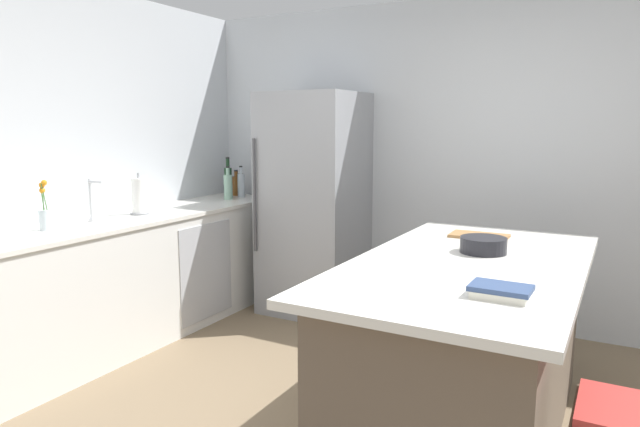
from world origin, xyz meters
TOP-DOWN VIEW (x-y plane):
  - wall_rear at (0.00, 2.25)m, footprint 6.00×0.10m
  - wall_left at (-2.45, 0.00)m, footprint 0.10×6.00m
  - counter_run_left at (-2.08, 0.71)m, footprint 0.68×2.81m
  - kitchen_island at (0.45, 0.47)m, footprint 1.07×2.02m
  - refrigerator at (-1.22, 1.84)m, footprint 0.78×0.75m
  - sink_faucet at (-2.12, 0.32)m, footprint 0.15×0.05m
  - flower_vase at (-2.11, -0.05)m, footprint 0.07×0.07m
  - paper_towel_roll at (-2.09, 0.71)m, footprint 0.14×0.14m
  - whiskey_bottle at (-2.16, 1.99)m, footprint 0.09×0.09m
  - soda_bottle at (-2.03, 1.90)m, footprint 0.07×0.07m
  - wine_bottle at (-2.11, 1.81)m, footprint 0.07×0.07m
  - gin_bottle at (-2.04, 1.72)m, footprint 0.08×0.08m
  - cookbook_stack at (0.71, -0.07)m, footprint 0.24×0.16m
  - mixing_bowl at (0.47, 0.70)m, footprint 0.24×0.24m
  - cutting_board at (0.35, 1.11)m, footprint 0.34×0.20m

SIDE VIEW (x-z plane):
  - kitchen_island at x=0.45m, z-range 0.01..0.93m
  - counter_run_left at x=-2.08m, z-range 0.00..0.94m
  - cutting_board at x=0.35m, z-range 0.92..0.94m
  - refrigerator at x=-1.22m, z-range 0.00..1.87m
  - cookbook_stack at x=0.71m, z-range 0.92..0.97m
  - mixing_bowl at x=0.47m, z-range 0.92..1.01m
  - whiskey_bottle at x=-2.16m, z-range 0.91..1.15m
  - flower_vase at x=-2.11m, z-range 0.88..1.20m
  - soda_bottle at x=-2.03m, z-range 0.91..1.20m
  - gin_bottle at x=-2.04m, z-range 0.90..1.20m
  - paper_towel_roll at x=-2.09m, z-range 0.91..1.22m
  - wine_bottle at x=-2.11m, z-range 0.90..1.27m
  - sink_faucet at x=-2.12m, z-range 0.94..1.24m
  - wall_rear at x=0.00m, z-range 0.00..2.60m
  - wall_left at x=-2.45m, z-range 0.00..2.60m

